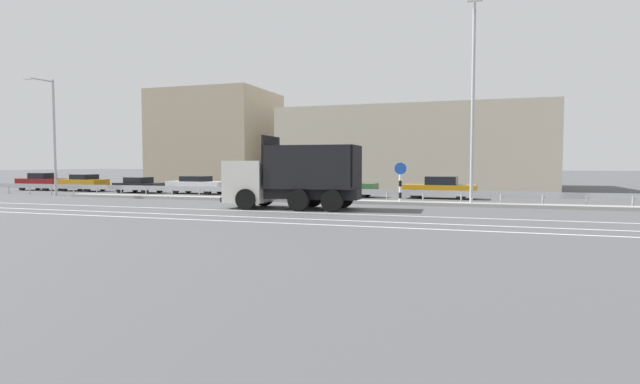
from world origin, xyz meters
TOP-DOWN VIEW (x-y plane):
  - ground_plane at (0.00, 0.00)m, footprint 320.00×320.00m
  - lane_strip_0 at (-1.73, -3.48)m, footprint 71.44×0.16m
  - lane_strip_1 at (-1.73, -5.98)m, footprint 71.44×0.16m
  - lane_strip_2 at (-1.73, -7.60)m, footprint 71.44×0.16m
  - median_island at (0.00, 2.67)m, footprint 39.29×1.10m
  - median_guardrail at (0.00, 3.52)m, footprint 71.44×0.09m
  - dump_truck at (-2.58, -1.72)m, footprint 6.95×2.98m
  - median_road_sign at (2.99, 2.67)m, footprint 0.73×0.16m
  - street_lamp_0 at (-21.78, 2.68)m, footprint 0.71×2.14m
  - street_lamp_1 at (6.81, 2.60)m, footprint 0.71×2.45m
  - parked_car_0 at (-28.75, 8.07)m, footprint 4.08×1.89m
  - parked_car_1 at (-24.24, 8.05)m, footprint 3.92×1.96m
  - parked_car_2 at (-18.27, 7.54)m, footprint 4.03×2.07m
  - parked_car_3 at (-13.22, 7.79)m, footprint 4.74×2.04m
  - parked_car_4 at (-6.76, 7.97)m, footprint 3.95×2.21m
  - parked_car_5 at (-1.55, 7.86)m, footprint 4.20×1.96m
  - parked_car_6 at (4.71, 8.18)m, footprint 4.72×2.08m
  - background_building_0 at (-19.37, 21.55)m, footprint 11.28×9.72m
  - background_building_1 at (1.30, 23.98)m, footprint 23.50×15.77m

SIDE VIEW (x-z plane):
  - ground_plane at x=0.00m, z-range 0.00..0.00m
  - lane_strip_0 at x=-1.73m, z-range 0.00..0.01m
  - lane_strip_1 at x=-1.73m, z-range 0.00..0.01m
  - lane_strip_2 at x=-1.73m, z-range 0.00..0.01m
  - median_island at x=0.00m, z-range 0.00..0.18m
  - median_guardrail at x=0.00m, z-range 0.18..0.96m
  - parked_car_2 at x=-18.27m, z-range 0.02..1.25m
  - parked_car_4 at x=-6.76m, z-range 0.03..1.29m
  - parked_car_3 at x=-13.22m, z-range 0.03..1.37m
  - parked_car_1 at x=-24.24m, z-range 0.02..1.43m
  - parked_car_6 at x=4.71m, z-range 0.00..1.45m
  - parked_car_5 at x=-1.55m, z-range 0.01..1.46m
  - parked_car_0 at x=-28.75m, z-range 0.01..1.50m
  - median_road_sign at x=2.99m, z-range 0.06..2.44m
  - dump_truck at x=-2.58m, z-range -0.55..3.13m
  - background_building_1 at x=1.30m, z-range 0.00..7.30m
  - street_lamp_0 at x=-21.78m, z-range 0.47..8.71m
  - background_building_0 at x=-19.37m, z-range 0.00..9.75m
  - street_lamp_1 at x=6.81m, z-range 0.52..10.95m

